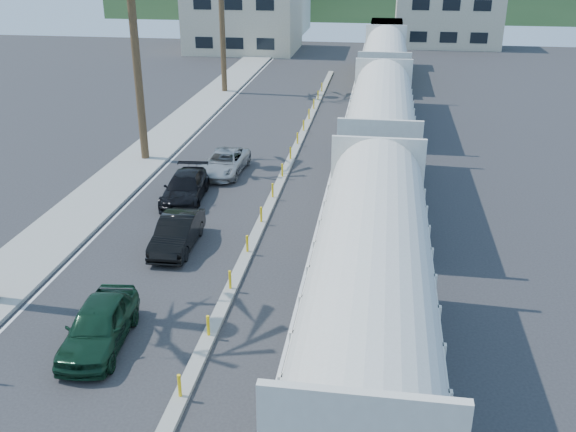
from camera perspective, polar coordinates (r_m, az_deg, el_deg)
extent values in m
cube|color=gray|center=(40.74, -11.36, 6.33)|extent=(3.00, 90.00, 0.15)
cube|color=black|center=(41.31, 7.16, 6.78)|extent=(0.12, 100.00, 0.06)
cube|color=black|center=(41.31, 9.16, 6.67)|extent=(0.12, 100.00, 0.06)
cube|color=gray|center=(34.07, -0.51, 3.43)|extent=(0.45, 60.00, 0.15)
cylinder|color=yellow|center=(18.34, -9.62, -14.63)|extent=(0.10, 0.10, 0.70)
cylinder|color=yellow|center=(20.66, -7.11, -9.63)|extent=(0.10, 0.10, 0.70)
cylinder|color=yellow|center=(23.15, -5.18, -5.65)|extent=(0.10, 0.10, 0.70)
cylinder|color=yellow|center=(25.74, -3.65, -2.46)|extent=(0.10, 0.10, 0.70)
cylinder|color=yellow|center=(28.41, -2.40, 0.15)|extent=(0.10, 0.10, 0.70)
cylinder|color=yellow|center=(31.15, -1.38, 2.30)|extent=(0.10, 0.10, 0.70)
cylinder|color=yellow|center=(33.92, -0.52, 4.10)|extent=(0.10, 0.10, 0.70)
cylinder|color=yellow|center=(36.74, 0.22, 5.63)|extent=(0.10, 0.10, 0.70)
cylinder|color=yellow|center=(39.58, 0.85, 6.93)|extent=(0.10, 0.10, 0.70)
cylinder|color=yellow|center=(42.44, 1.40, 8.07)|extent=(0.10, 0.10, 0.70)
cylinder|color=yellow|center=(45.32, 1.88, 9.05)|extent=(0.10, 0.10, 0.70)
cylinder|color=yellow|center=(48.21, 2.31, 9.92)|extent=(0.10, 0.10, 0.70)
cylinder|color=yellow|center=(51.12, 2.69, 10.69)|extent=(0.10, 0.10, 0.70)
cylinder|color=yellow|center=(54.04, 3.03, 11.38)|extent=(0.10, 0.10, 0.70)
cube|color=silver|center=(40.23, -9.05, 6.18)|extent=(0.12, 90.00, 0.01)
cube|color=silver|center=(38.53, 4.35, 5.64)|extent=(0.12, 90.00, 0.01)
cube|color=beige|center=(16.41, 7.09, -10.06)|extent=(3.00, 12.88, 3.40)
cylinder|color=beige|center=(15.54, 7.40, -4.82)|extent=(2.90, 12.58, 2.90)
cube|color=black|center=(17.71, 6.73, -16.02)|extent=(2.60, 12.88, 1.00)
cube|color=beige|center=(30.10, 8.08, 5.75)|extent=(3.00, 12.88, 3.40)
cylinder|color=beige|center=(29.64, 8.27, 8.88)|extent=(2.90, 12.58, 2.90)
cube|color=black|center=(30.83, 7.86, 1.85)|extent=(2.60, 12.88, 1.00)
cube|color=beige|center=(44.64, 8.45, 11.50)|extent=(3.00, 12.88, 3.40)
cylinder|color=beige|center=(44.33, 8.58, 13.64)|extent=(2.90, 12.58, 2.90)
cube|color=black|center=(45.14, 8.29, 8.76)|extent=(2.60, 12.88, 1.00)
cube|color=#4C4C4F|center=(60.67, 8.56, 13.01)|extent=(3.00, 17.00, 0.50)
cube|color=#C38713|center=(59.43, 8.64, 14.31)|extent=(2.70, 12.24, 2.60)
cube|color=#C38713|center=(66.10, 8.71, 15.46)|extent=(3.00, 3.74, 3.20)
cube|color=black|center=(60.78, 8.52, 12.45)|extent=(2.60, 13.60, 0.90)
cylinder|color=brown|center=(36.79, -13.22, 12.28)|extent=(0.44, 0.44, 10.00)
cylinder|color=brown|center=(53.55, -5.90, 17.14)|extent=(0.44, 0.44, 12.00)
cube|color=#B7AD91|center=(75.74, -3.95, 17.48)|extent=(12.00, 10.00, 8.00)
cube|color=#B7AD91|center=(82.33, 13.93, 17.01)|extent=(12.00, 10.00, 7.00)
imported|color=#0F2F1E|center=(20.96, -16.47, -9.30)|extent=(2.46, 4.51, 1.43)
imported|color=black|center=(26.59, -9.83, -1.49)|extent=(1.68, 4.16, 1.34)
imported|color=black|center=(31.42, -9.14, 2.50)|extent=(2.63, 4.85, 1.31)
imported|color=#A8ABAD|center=(34.94, -5.67, 4.76)|extent=(2.43, 4.60, 1.23)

